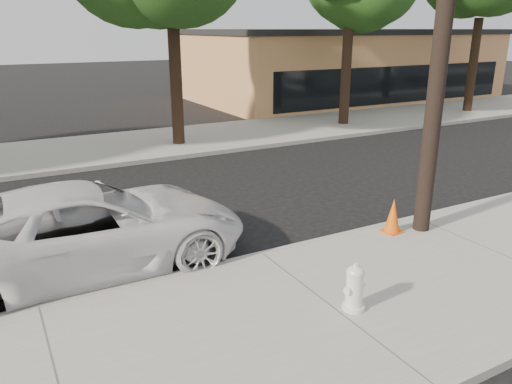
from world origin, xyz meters
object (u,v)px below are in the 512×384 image
police_cruiser (89,228)px  traffic_cone (393,216)px  utility_pole (446,4)px  fire_hydrant (354,288)px

police_cruiser → traffic_cone: 6.10m
utility_pole → traffic_cone: size_ratio=12.18×
utility_pole → police_cruiser: (-6.53, 1.82, -3.90)m
traffic_cone → utility_pole: bearing=-15.1°
utility_pole → fire_hydrant: (-3.35, -1.83, -4.20)m
utility_pole → traffic_cone: 4.25m
police_cruiser → fire_hydrant: size_ratio=7.95×
traffic_cone → police_cruiser: bearing=164.4°
fire_hydrant → traffic_cone: (2.68, 2.01, 0.01)m
police_cruiser → utility_pole: bearing=-105.1°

